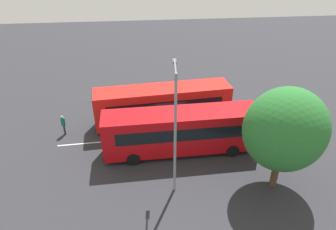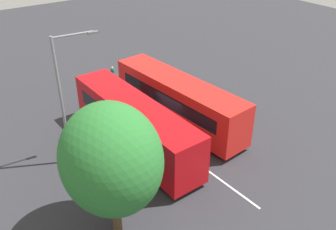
{
  "view_description": "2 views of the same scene",
  "coord_description": "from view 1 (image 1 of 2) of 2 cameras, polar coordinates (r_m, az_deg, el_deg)",
  "views": [
    {
      "loc": [
        2.52,
        19.93,
        13.62
      ],
      "look_at": [
        0.2,
        -0.97,
        1.39
      ],
      "focal_mm": 32.36,
      "sensor_mm": 36.0,
      "label": 1
    },
    {
      "loc": [
        -17.28,
        11.51,
        13.66
      ],
      "look_at": [
        -0.03,
        -0.85,
        1.23
      ],
      "focal_mm": 39.13,
      "sensor_mm": 36.0,
      "label": 2
    }
  ],
  "objects": [
    {
      "name": "street_lamp",
      "position": [
        17.0,
        1.35,
        -2.19
      ],
      "size": [
        0.41,
        2.55,
        7.84
      ],
      "rotation": [
        0.0,
        0.0,
        -1.66
      ],
      "color": "gray",
      "rests_on": "ground"
    },
    {
      "name": "ground_plane",
      "position": [
        24.27,
        0.72,
        -3.95
      ],
      "size": [
        80.6,
        80.6,
        0.0
      ],
      "primitive_type": "plane",
      "color": "#2B2B30"
    },
    {
      "name": "bus_center_left",
      "position": [
        21.67,
        2.49,
        -2.93
      ],
      "size": [
        11.22,
        2.73,
        3.27
      ],
      "rotation": [
        0.0,
        0.0,
        0.03
      ],
      "color": "#B70C11",
      "rests_on": "ground"
    },
    {
      "name": "bus_far_left",
      "position": [
        25.08,
        -1.04,
        2.04
      ],
      "size": [
        11.31,
        3.29,
        3.27
      ],
      "rotation": [
        0.0,
        0.0,
        0.08
      ],
      "color": "red",
      "rests_on": "ground"
    },
    {
      "name": "lane_stripe_outer_left",
      "position": [
        24.26,
        0.72,
        -3.95
      ],
      "size": [
        17.68,
        0.86,
        0.01
      ],
      "primitive_type": "cube",
      "rotation": [
        0.0,
        0.0,
        0.04
      ],
      "color": "silver",
      "rests_on": "ground"
    },
    {
      "name": "pedestrian",
      "position": [
        25.33,
        -19.12,
        -1.5
      ],
      "size": [
        0.37,
        0.37,
        1.72
      ],
      "rotation": [
        0.0,
        0.0,
        3.32
      ],
      "color": "#232833",
      "rests_on": "ground"
    },
    {
      "name": "depot_tree",
      "position": [
        18.58,
        21.17,
        -2.62
      ],
      "size": [
        4.86,
        4.37,
        6.74
      ],
      "color": "#4C3823",
      "rests_on": "ground"
    }
  ]
}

